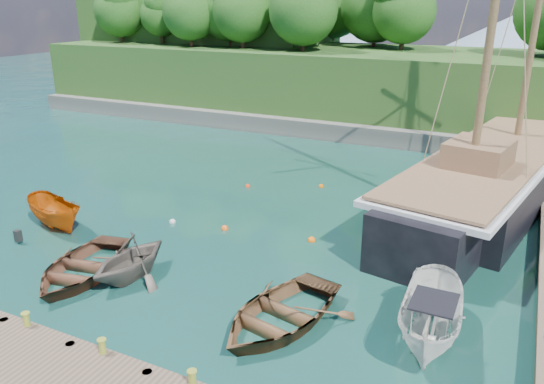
{
  "coord_description": "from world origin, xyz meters",
  "views": [
    {
      "loc": [
        8.7,
        -14.14,
        9.88
      ],
      "look_at": [
        -0.86,
        5.36,
        2.0
      ],
      "focal_mm": 35.0,
      "sensor_mm": 36.0,
      "label": 1
    }
  ],
  "objects_px": {
    "rowboat_1": "(131,277)",
    "motorboat_orange": "(57,227)",
    "rowboat_0": "(83,276)",
    "cabin_boat_white": "(429,342)",
    "schooner": "(493,179)",
    "rowboat_2": "(280,324)"
  },
  "relations": [
    {
      "from": "rowboat_1",
      "to": "motorboat_orange",
      "type": "distance_m",
      "value": 6.6
    },
    {
      "from": "rowboat_0",
      "to": "motorboat_orange",
      "type": "distance_m",
      "value": 5.36
    },
    {
      "from": "rowboat_0",
      "to": "cabin_boat_white",
      "type": "distance_m",
      "value": 12.75
    },
    {
      "from": "schooner",
      "to": "rowboat_1",
      "type": "bearing_deg",
      "value": -117.11
    },
    {
      "from": "rowboat_1",
      "to": "rowboat_2",
      "type": "height_order",
      "value": "rowboat_1"
    },
    {
      "from": "rowboat_0",
      "to": "schooner",
      "type": "relative_size",
      "value": 0.18
    },
    {
      "from": "rowboat_0",
      "to": "rowboat_1",
      "type": "xyz_separation_m",
      "value": [
        1.74,
        0.72,
        0.0
      ]
    },
    {
      "from": "rowboat_2",
      "to": "schooner",
      "type": "xyz_separation_m",
      "value": [
        5.08,
        15.03,
        1.16
      ]
    },
    {
      "from": "rowboat_1",
      "to": "cabin_boat_white",
      "type": "bearing_deg",
      "value": 8.57
    },
    {
      "from": "rowboat_0",
      "to": "motorboat_orange",
      "type": "xyz_separation_m",
      "value": [
        -4.48,
        2.93,
        0.0
      ]
    },
    {
      "from": "rowboat_0",
      "to": "rowboat_2",
      "type": "distance_m",
      "value": 8.12
    },
    {
      "from": "cabin_boat_white",
      "to": "schooner",
      "type": "bearing_deg",
      "value": 83.26
    },
    {
      "from": "rowboat_0",
      "to": "motorboat_orange",
      "type": "height_order",
      "value": "motorboat_orange"
    },
    {
      "from": "motorboat_orange",
      "to": "rowboat_2",
      "type": "bearing_deg",
      "value": -82.39
    },
    {
      "from": "rowboat_2",
      "to": "motorboat_orange",
      "type": "xyz_separation_m",
      "value": [
        -12.59,
        2.52,
        0.0
      ]
    },
    {
      "from": "rowboat_1",
      "to": "motorboat_orange",
      "type": "bearing_deg",
      "value": 164.54
    },
    {
      "from": "cabin_boat_white",
      "to": "rowboat_2",
      "type": "bearing_deg",
      "value": -170.15
    },
    {
      "from": "rowboat_1",
      "to": "schooner",
      "type": "distance_m",
      "value": 18.69
    },
    {
      "from": "rowboat_0",
      "to": "rowboat_2",
      "type": "relative_size",
      "value": 0.97
    },
    {
      "from": "rowboat_1",
      "to": "cabin_boat_white",
      "type": "height_order",
      "value": "cabin_boat_white"
    },
    {
      "from": "cabin_boat_white",
      "to": "schooner",
      "type": "distance_m",
      "value": 13.93
    },
    {
      "from": "cabin_boat_white",
      "to": "motorboat_orange",
      "type": "bearing_deg",
      "value": 170.97
    }
  ]
}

